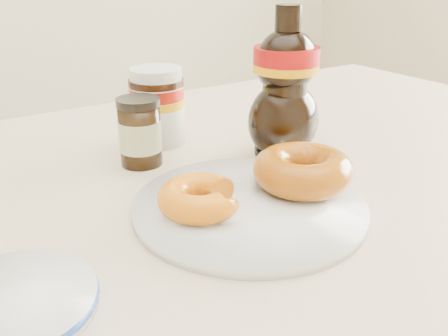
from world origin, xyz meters
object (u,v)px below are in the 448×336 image
plate (249,206)px  donut_whole (303,170)px  nutella_jar (157,103)px  dark_jar (140,133)px  blue_rim_saucer (10,303)px  dining_table (231,248)px  donut_bitten (199,198)px  syrup_bottle (285,83)px

plate → donut_whole: (0.08, -0.00, 0.03)m
plate → nutella_jar: size_ratio=2.26×
plate → dark_jar: dark_jar is taller
donut_whole → blue_rim_saucer: (-0.33, -0.03, -0.03)m
dining_table → nutella_jar: size_ratio=12.37×
dining_table → blue_rim_saucer: bearing=-162.3°
donut_bitten → nutella_jar: 0.26m
plate → donut_bitten: size_ratio=2.90×
plate → donut_bitten: bearing=168.4°
donut_whole → blue_rim_saucer: size_ratio=0.83×
donut_bitten → syrup_bottle: syrup_bottle is taller
dining_table → plate: 0.11m
donut_bitten → dining_table: bearing=29.6°
donut_whole → nutella_jar: 0.26m
donut_bitten → blue_rim_saucer: bearing=-171.6°
nutella_jar → blue_rim_saucer: 0.40m
dining_table → syrup_bottle: 0.23m
donut_bitten → syrup_bottle: 0.24m
plate → donut_whole: bearing=-1.2°
dining_table → nutella_jar: 0.25m
donut_bitten → donut_whole: donut_whole is taller
donut_bitten → dark_jar: size_ratio=0.97×
donut_whole → nutella_jar: nutella_jar is taller
plate → nutella_jar: (0.02, 0.26, 0.05)m
dining_table → donut_bitten: bearing=-147.3°
plate → donut_whole: donut_whole is taller
dining_table → syrup_bottle: syrup_bottle is taller
donut_bitten → donut_whole: size_ratio=0.77×
plate → donut_whole: size_ratio=2.22×
donut_bitten → nutella_jar: bearing=69.6°
dark_jar → blue_rim_saucer: (-0.22, -0.22, -0.04)m
dining_table → blue_rim_saucer: 0.30m
donut_bitten → dark_jar: 0.18m
dark_jar → plate: bearing=-78.6°
donut_whole → dark_jar: size_ratio=1.26×
donut_bitten → syrup_bottle: size_ratio=0.43×
donut_whole → plate: bearing=178.8°
donut_whole → syrup_bottle: size_ratio=0.57×
syrup_bottle → blue_rim_saucer: (-0.40, -0.15, -0.09)m
syrup_bottle → dark_jar: syrup_bottle is taller
syrup_bottle → nutella_jar: bearing=131.9°
dining_table → donut_bitten: (-0.07, -0.05, 0.11)m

